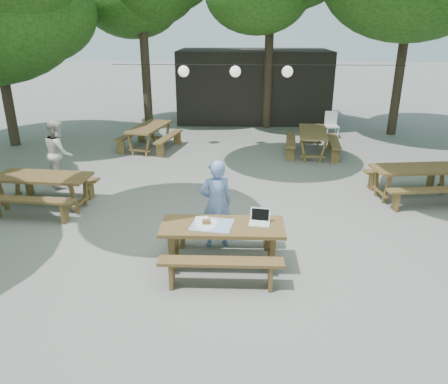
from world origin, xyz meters
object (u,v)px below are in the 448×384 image
Objects in this scene: second_person at (59,153)px; plastic_chair at (331,130)px; main_picnic_table at (223,245)px; woman at (216,204)px; picnic_table_nw at (45,191)px.

second_person is 9.22m from plastic_chair.
plastic_chair is (3.51, 8.90, -0.13)m from main_picnic_table.
woman is at bearing 101.09° from main_picnic_table.
second_person is (-4.15, 3.79, 0.44)m from main_picnic_table.
plastic_chair is (3.65, 8.17, -0.55)m from woman.
woman reaches higher than main_picnic_table.
picnic_table_nw is (-3.96, 2.32, 0.00)m from main_picnic_table.
plastic_chair is at bearing 46.75° from picnic_table_nw.
second_person is at bearing 137.59° from main_picnic_table.
woman is 5.04m from second_person.
main_picnic_table and picnic_table_nw have the same top height.
second_person is at bearing -149.83° from plastic_chair.
woman is 8.97m from plastic_chair.
woman is 0.98× the size of second_person.
woman reaches higher than picnic_table_nw.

